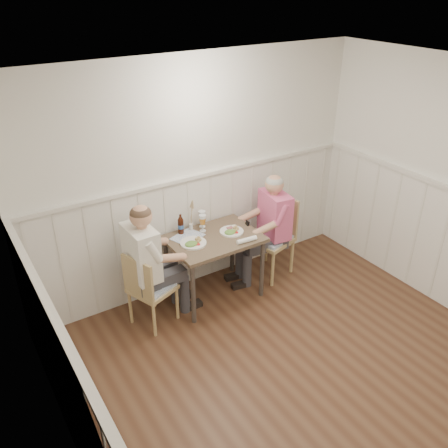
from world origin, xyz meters
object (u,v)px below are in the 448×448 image
at_px(dining_table, 214,245).
at_px(man_in_pink, 271,235).
at_px(beer_bottle, 181,225).
at_px(diner_cream, 147,274).
at_px(chair_right, 273,234).
at_px(grass_vase, 191,217).
at_px(chair_left, 148,287).

relative_size(dining_table, man_in_pink, 0.74).
bearing_deg(beer_bottle, diner_cream, -154.14).
height_order(chair_right, beer_bottle, beer_bottle).
bearing_deg(grass_vase, diner_cream, -157.85).
height_order(chair_left, man_in_pink, man_in_pink).
distance_m(dining_table, beer_bottle, 0.42).
xyz_separation_m(chair_left, grass_vase, (0.69, 0.34, 0.46)).
relative_size(chair_left, diner_cream, 0.62).
bearing_deg(dining_table, chair_left, -174.92).
bearing_deg(grass_vase, chair_left, -153.60).
xyz_separation_m(man_in_pink, diner_cream, (-1.57, 0.01, 0.02)).
height_order(dining_table, man_in_pink, man_in_pink).
bearing_deg(chair_right, man_in_pink, -150.33).
relative_size(diner_cream, beer_bottle, 5.91).
distance_m(chair_right, grass_vase, 1.08).
distance_m(dining_table, chair_left, 0.85).
xyz_separation_m(chair_right, diner_cream, (-1.64, -0.03, 0.05)).
bearing_deg(man_in_pink, dining_table, 179.41).
bearing_deg(chair_right, chair_left, -176.30).
height_order(chair_left, beer_bottle, beer_bottle).
relative_size(chair_right, man_in_pink, 0.73).
bearing_deg(diner_cream, beer_bottle, 25.86).
bearing_deg(man_in_pink, chair_left, -177.66).
relative_size(man_in_pink, grass_vase, 3.54).
xyz_separation_m(chair_left, man_in_pink, (1.59, 0.07, 0.09)).
bearing_deg(diner_cream, dining_table, -0.06).
bearing_deg(chair_left, man_in_pink, 2.34).
height_order(dining_table, diner_cream, diner_cream).
distance_m(dining_table, man_in_pink, 0.78).
bearing_deg(diner_cream, man_in_pink, -0.32).
relative_size(chair_right, chair_left, 1.14).
relative_size(dining_table, chair_right, 1.01).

